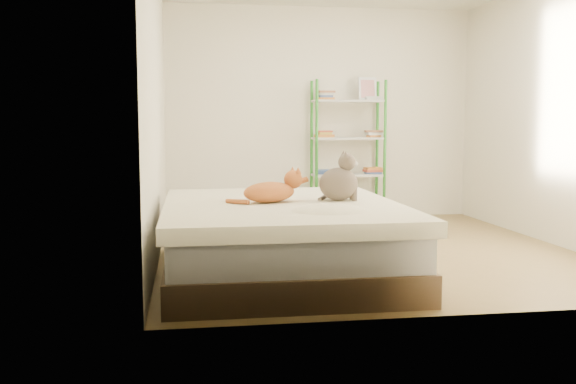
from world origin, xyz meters
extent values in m
cube|color=olive|center=(0.00, 0.00, 0.00)|extent=(3.80, 4.20, 0.01)
cube|color=#EFE9CA|center=(0.00, 2.10, 1.30)|extent=(3.80, 0.01, 2.60)
cube|color=#EFE9CA|center=(0.00, -2.10, 1.30)|extent=(3.80, 0.01, 2.60)
cube|color=#EFE9CA|center=(-1.90, 0.00, 1.30)|extent=(0.01, 4.20, 2.60)
cube|color=#EFE9CA|center=(1.90, 0.00, 1.30)|extent=(0.01, 4.20, 2.60)
cube|color=brown|center=(-0.92, -0.87, 0.11)|extent=(1.77, 2.21, 0.22)
cube|color=white|center=(-0.92, -0.87, 0.34)|extent=(1.72, 2.14, 0.24)
cube|color=#FFF3C0|center=(-0.92, -0.87, 0.52)|extent=(1.81, 2.25, 0.11)
cylinder|color=#2E8629|center=(-0.12, 1.72, 0.85)|extent=(0.04, 0.04, 1.70)
cylinder|color=#2E8629|center=(-0.12, 2.04, 0.85)|extent=(0.04, 0.04, 1.70)
cylinder|color=#2E8629|center=(0.72, 1.72, 0.85)|extent=(0.04, 0.04, 1.70)
cylinder|color=#2E8629|center=(0.72, 2.04, 0.85)|extent=(0.04, 0.04, 1.70)
cube|color=silver|center=(0.30, 1.88, 0.10)|extent=(0.86, 0.34, 0.02)
cube|color=silver|center=(0.30, 1.88, 0.55)|extent=(0.86, 0.34, 0.02)
cube|color=silver|center=(0.30, 1.88, 1.00)|extent=(0.86, 0.34, 0.02)
cube|color=silver|center=(0.30, 1.88, 1.45)|extent=(0.86, 0.34, 0.02)
cube|color=#C44C33|center=(0.30, 1.88, 0.16)|extent=(0.20, 0.16, 0.09)
cube|color=#C44C33|center=(0.00, 1.88, 0.61)|extent=(0.20, 0.16, 0.09)
cube|color=#C44C33|center=(0.60, 1.88, 0.61)|extent=(0.20, 0.16, 0.09)
cube|color=#C44C33|center=(0.00, 1.88, 1.06)|extent=(0.20, 0.16, 0.09)
cube|color=#C44C33|center=(0.60, 1.88, 1.06)|extent=(0.20, 0.16, 0.09)
cube|color=#C44C33|center=(0.00, 1.88, 1.51)|extent=(0.20, 0.16, 0.09)
cube|color=#C44C33|center=(0.60, 1.88, 1.51)|extent=(0.20, 0.16, 0.09)
cube|color=white|center=(0.55, 1.93, 1.60)|extent=(0.22, 0.07, 0.28)
cube|color=red|center=(0.55, 1.92, 1.60)|extent=(0.17, 0.04, 0.22)
cube|color=tan|center=(-0.13, 1.08, 0.15)|extent=(0.55, 0.51, 0.31)
cube|color=#581C75|center=(-0.05, 0.92, 0.15)|extent=(0.24, 0.13, 0.07)
cube|color=tan|center=(-0.13, 0.92, 0.31)|extent=(0.46, 0.32, 0.10)
cube|color=white|center=(-1.18, 1.85, 0.16)|extent=(0.28, 0.24, 0.32)
cube|color=white|center=(-1.18, 1.85, 0.33)|extent=(0.31, 0.27, 0.03)
camera|label=1|loc=(-1.63, -5.76, 1.19)|focal=40.00mm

